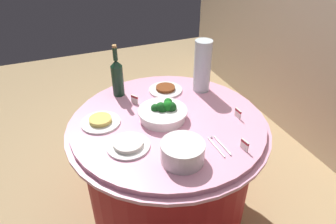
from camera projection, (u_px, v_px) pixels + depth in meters
ground_plane at (168, 205)px, 2.13m from camera, size 6.00×6.00×0.00m
buffet_table at (168, 166)px, 1.93m from camera, size 1.16×1.16×0.74m
broccoli_bowl at (163, 113)px, 1.71m from camera, size 0.28×0.28×0.11m
plate_stack at (183, 152)px, 1.42m from camera, size 0.21×0.21×0.10m
wine_bottle at (117, 77)px, 1.89m from camera, size 0.07×0.07×0.34m
decorative_fruit_vase at (202, 69)px, 1.93m from camera, size 0.11×0.11×0.34m
serving_tongs at (219, 146)px, 1.53m from camera, size 0.17×0.05×0.01m
food_plate_noodles at (101, 121)px, 1.69m from camera, size 0.22×0.22×0.04m
food_plate_rice at (128, 145)px, 1.52m from camera, size 0.22×0.22×0.03m
food_plate_stir_fry at (165, 89)px, 2.00m from camera, size 0.22×0.22×0.03m
label_placard_front at (238, 113)px, 1.72m from camera, size 0.05×0.01×0.05m
label_placard_mid at (245, 145)px, 1.49m from camera, size 0.05×0.01×0.05m
label_placard_rear at (135, 99)px, 1.86m from camera, size 0.05×0.03×0.05m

